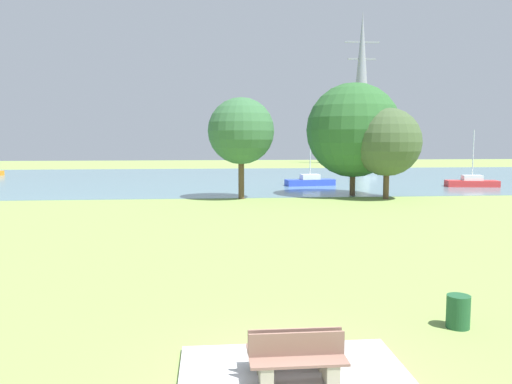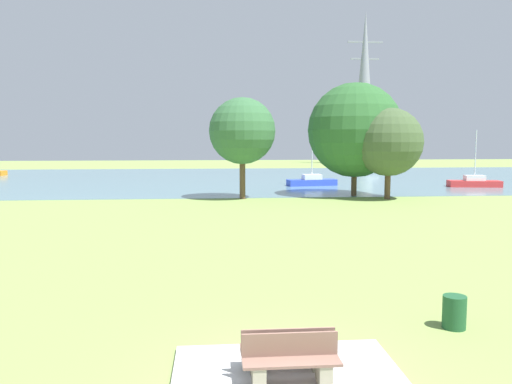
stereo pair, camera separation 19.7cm
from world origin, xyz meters
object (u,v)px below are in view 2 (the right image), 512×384
bench_facing_inland (291,364)px  tree_mid_shore (355,130)px  electricity_pylon (364,88)px  sailboat_gray (372,169)px  bench_facing_water (287,351)px  tree_west_near (389,142)px  sailboat_blue (312,181)px  litter_bin (454,312)px  tree_east_near (242,131)px  sailboat_red (474,182)px

bench_facing_inland → tree_mid_shore: (9.95, 31.27, 4.79)m
tree_mid_shore → electricity_pylon: electricity_pylon is taller
sailboat_gray → tree_mid_shore: 30.06m
bench_facing_water → tree_west_near: 30.92m
bench_facing_inland → sailboat_blue: (8.31, 40.42, -0.00)m
sailboat_gray → litter_bin: bearing=-105.7°
sailboat_blue → tree_east_near: bearing=-125.3°
bench_facing_inland → tree_west_near: size_ratio=0.26×
sailboat_gray → sailboat_red: size_ratio=1.00×
bench_facing_water → tree_mid_shore: bearing=72.1°
bench_facing_water → tree_east_near: tree_east_near is taller
sailboat_red → electricity_pylon: 47.86m
litter_bin → tree_west_near: 27.53m
bench_facing_inland → litter_bin: (4.39, 2.63, -0.07)m
sailboat_blue → electricity_pylon: bearing=67.3°
litter_bin → tree_mid_shore: bearing=79.0°
bench_facing_water → sailboat_blue: (8.31, 39.88, -0.00)m
sailboat_red → tree_east_near: bearing=-161.0°
bench_facing_water → litter_bin: size_ratio=2.25×
bench_facing_water → electricity_pylon: electricity_pylon is taller
tree_west_near → electricity_pylon: size_ratio=0.25×
litter_bin → sailboat_blue: (3.92, 37.79, 0.07)m
tree_west_near → electricity_pylon: 57.43m
sailboat_gray → sailboat_blue: sailboat_blue is taller
sailboat_blue → tree_west_near: size_ratio=1.05×
bench_facing_water → sailboat_red: bearing=57.7°
sailboat_red → tree_east_near: 24.40m
litter_bin → sailboat_gray: bearing=74.3°
tree_east_near → electricity_pylon: electricity_pylon is taller
bench_facing_inland → sailboat_red: bearing=58.1°
sailboat_red → tree_mid_shore: (-13.56, -6.46, 4.81)m
bench_facing_water → sailboat_gray: sailboat_gray is taller
sailboat_blue → tree_west_near: bearing=-72.9°
bench_facing_inland → electricity_pylon: electricity_pylon is taller
bench_facing_water → tree_mid_shore: tree_mid_shore is taller
sailboat_gray → tree_mid_shore: (-10.35, -27.80, 4.81)m
bench_facing_water → tree_west_near: size_ratio=0.26×
sailboat_red → tree_mid_shore: 15.77m
bench_facing_inland → bench_facing_water: bearing=90.0°
sailboat_red → tree_west_near: tree_west_near is taller
sailboat_gray → sailboat_blue: (-11.99, -18.65, 0.02)m
bench_facing_inland → sailboat_red: (23.51, 37.73, -0.02)m
tree_mid_shore → electricity_pylon: (16.38, 52.33, 8.52)m
tree_mid_shore → electricity_pylon: bearing=72.6°
sailboat_blue → sailboat_red: size_ratio=1.34×
sailboat_red → tree_west_near: 15.16m
sailboat_red → bench_facing_inland: bearing=-121.9°
electricity_pylon → bench_facing_water: bearing=-107.6°
sailboat_blue → sailboat_red: (15.20, -2.70, -0.02)m
tree_east_near → electricity_pylon: bearing=64.6°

